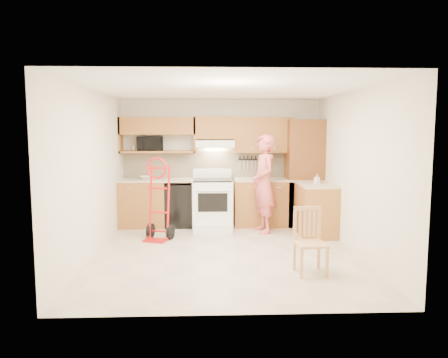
{
  "coord_description": "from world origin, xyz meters",
  "views": [
    {
      "loc": [
        -0.27,
        -6.49,
        1.9
      ],
      "look_at": [
        0.0,
        0.5,
        1.1
      ],
      "focal_mm": 34.47,
      "sensor_mm": 36.0,
      "label": 1
    }
  ],
  "objects": [
    {
      "name": "wall_left",
      "position": [
        -2.01,
        0.0,
        1.25
      ],
      "size": [
        0.02,
        4.5,
        2.5
      ],
      "primitive_type": "cube",
      "color": "beige",
      "rests_on": "ground"
    },
    {
      "name": "countertop_right",
      "position": [
        0.83,
        1.95,
        0.92
      ],
      "size": [
        1.14,
        0.63,
        0.04
      ],
      "primitive_type": "cube",
      "color": "#BDB18E",
      "rests_on": "lower_cab_right"
    },
    {
      "name": "dining_chair",
      "position": [
        1.09,
        -1.0,
        0.44
      ],
      "size": [
        0.42,
        0.45,
        0.87
      ],
      "primitive_type": null,
      "rotation": [
        0.0,
        0.0,
        0.07
      ],
      "color": "tan",
      "rests_on": "ground"
    },
    {
      "name": "wall_front",
      "position": [
        0.0,
        -2.26,
        1.25
      ],
      "size": [
        4.0,
        0.02,
        2.5
      ],
      "primitive_type": "cube",
      "color": "beige",
      "rests_on": "ground"
    },
    {
      "name": "upper_cab_left",
      "position": [
        -1.25,
        2.08,
        1.98
      ],
      "size": [
        1.5,
        0.33,
        0.34
      ],
      "primitive_type": "cube",
      "color": "#9B5F2D",
      "rests_on": "wall_back"
    },
    {
      "name": "cab_return_right",
      "position": [
        1.7,
        1.15,
        0.45
      ],
      "size": [
        0.6,
        1.0,
        0.9
      ],
      "primitive_type": "cube",
      "color": "#9B5F2D",
      "rests_on": "ground"
    },
    {
      "name": "lower_cab_left",
      "position": [
        -1.55,
        1.95,
        0.45
      ],
      "size": [
        0.9,
        0.6,
        0.9
      ],
      "primitive_type": "cube",
      "color": "#9B5F2D",
      "rests_on": "ground"
    },
    {
      "name": "range_hood",
      "position": [
        -0.12,
        2.02,
        1.63
      ],
      "size": [
        0.76,
        0.46,
        0.14
      ],
      "primitive_type": "cube",
      "color": "white",
      "rests_on": "wall_back"
    },
    {
      "name": "countertop_left",
      "position": [
        -1.25,
        1.95,
        0.92
      ],
      "size": [
        1.5,
        0.63,
        0.04
      ],
      "primitive_type": "cube",
      "color": "#BDB18E",
      "rests_on": "lower_cab_left"
    },
    {
      "name": "soap_bottle",
      "position": [
        1.7,
        1.12,
        1.03
      ],
      "size": [
        0.1,
        0.1,
        0.17
      ],
      "primitive_type": "imported",
      "rotation": [
        0.0,
        0.0,
        0.4
      ],
      "color": "white",
      "rests_on": "countertop_return"
    },
    {
      "name": "upper_shelf_mw",
      "position": [
        -1.25,
        2.08,
        1.47
      ],
      "size": [
        1.5,
        0.33,
        0.04
      ],
      "primitive_type": "cube",
      "color": "#9B5F2D",
      "rests_on": "wall_back"
    },
    {
      "name": "microwave",
      "position": [
        -1.4,
        2.08,
        1.63
      ],
      "size": [
        0.54,
        0.4,
        0.28
      ],
      "primitive_type": "imported",
      "rotation": [
        0.0,
        0.0,
        0.11
      ],
      "color": "black",
      "rests_on": "upper_shelf_mw"
    },
    {
      "name": "hand_truck",
      "position": [
        -1.14,
        0.85,
        0.65
      ],
      "size": [
        0.63,
        0.61,
        1.3
      ],
      "primitive_type": null,
      "rotation": [
        0.0,
        0.0,
        -0.33
      ],
      "color": "red",
      "rests_on": "ground"
    },
    {
      "name": "person",
      "position": [
        0.77,
        1.35,
        0.91
      ],
      "size": [
        0.57,
        0.74,
        1.82
      ],
      "primitive_type": "imported",
      "rotation": [
        0.0,
        0.0,
        -1.35
      ],
      "color": "#CD5856",
      "rests_on": "ground"
    },
    {
      "name": "bowl",
      "position": [
        -1.49,
        1.95,
        0.97
      ],
      "size": [
        0.29,
        0.29,
        0.06
      ],
      "primitive_type": "imported",
      "rotation": [
        0.0,
        0.0,
        0.23
      ],
      "color": "white",
      "rests_on": "countertop_left"
    },
    {
      "name": "lower_cab_right",
      "position": [
        0.83,
        1.95,
        0.45
      ],
      "size": [
        1.14,
        0.6,
        0.9
      ],
      "primitive_type": "cube",
      "color": "#9B5F2D",
      "rests_on": "ground"
    },
    {
      "name": "range",
      "position": [
        -0.18,
        1.69,
        0.56
      ],
      "size": [
        0.77,
        1.01,
        1.13
      ],
      "primitive_type": null,
      "color": "white",
      "rests_on": "ground"
    },
    {
      "name": "upper_cab_right",
      "position": [
        0.83,
        2.08,
        1.8
      ],
      "size": [
        1.14,
        0.33,
        0.7
      ],
      "primitive_type": "cube",
      "color": "#9B5F2D",
      "rests_on": "wall_back"
    },
    {
      "name": "countertop_return",
      "position": [
        1.7,
        1.15,
        0.92
      ],
      "size": [
        0.63,
        1.0,
        0.04
      ],
      "primitive_type": "cube",
      "color": "#BDB18E",
      "rests_on": "cab_return_right"
    },
    {
      "name": "ceiling",
      "position": [
        0.0,
        0.0,
        2.51
      ],
      "size": [
        4.0,
        4.5,
        0.02
      ],
      "primitive_type": "cube",
      "color": "white",
      "rests_on": "ground"
    },
    {
      "name": "pantry_tall",
      "position": [
        1.65,
        1.95,
        1.05
      ],
      "size": [
        0.7,
        0.6,
        2.1
      ],
      "primitive_type": "cube",
      "color": "brown",
      "rests_on": "ground"
    },
    {
      "name": "backsplash",
      "position": [
        0.0,
        2.23,
        1.2
      ],
      "size": [
        3.92,
        0.03,
        0.55
      ],
      "primitive_type": "cube",
      "color": "beige",
      "rests_on": "wall_back"
    },
    {
      "name": "wall_back",
      "position": [
        0.0,
        2.26,
        1.25
      ],
      "size": [
        4.0,
        0.02,
        2.5
      ],
      "primitive_type": "cube",
      "color": "beige",
      "rests_on": "ground"
    },
    {
      "name": "dishwasher",
      "position": [
        -0.8,
        1.95,
        0.42
      ],
      "size": [
        0.6,
        0.6,
        0.85
      ],
      "primitive_type": "cube",
      "color": "black",
      "rests_on": "ground"
    },
    {
      "name": "knife_strip",
      "position": [
        0.55,
        2.21,
        1.24
      ],
      "size": [
        0.4,
        0.05,
        0.29
      ],
      "primitive_type": null,
      "color": "black",
      "rests_on": "backsplash"
    },
    {
      "name": "upper_cab_center",
      "position": [
        -0.12,
        2.08,
        1.94
      ],
      "size": [
        0.76,
        0.33,
        0.44
      ],
      "primitive_type": "cube",
      "color": "#9B5F2D",
      "rests_on": "wall_back"
    },
    {
      "name": "floor",
      "position": [
        0.0,
        0.0,
        -0.01
      ],
      "size": [
        4.0,
        4.5,
        0.02
      ],
      "primitive_type": "cube",
      "color": "beige",
      "rests_on": "ground"
    },
    {
      "name": "wall_right",
      "position": [
        2.01,
        0.0,
        1.25
      ],
      "size": [
        0.02,
        4.5,
        2.5
      ],
      "primitive_type": "cube",
      "color": "beige",
      "rests_on": "ground"
    }
  ]
}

